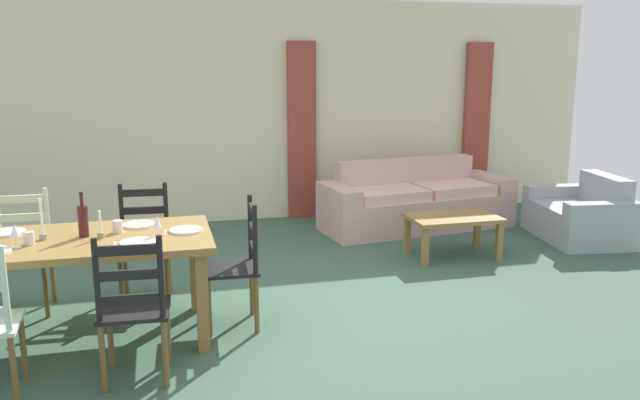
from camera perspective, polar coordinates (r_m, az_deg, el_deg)
ground_plane at (r=5.10m, az=-3.32°, el=-10.33°), size 9.60×9.60×0.02m
wall_far at (r=8.00m, az=-8.09°, el=7.79°), size 9.60×0.16×2.70m
curtain_panel_left at (r=8.03m, az=-1.62°, el=6.13°), size 0.35×0.08×2.20m
curtain_panel_right at (r=8.88m, az=13.75°, el=6.36°), size 0.35×0.08×2.20m
dining_table at (r=4.76m, az=-21.21°, el=-4.23°), size 1.90×0.96×0.75m
dining_chair_near_right at (r=4.09m, az=-16.27°, el=-9.25°), size 0.45×0.43×0.96m
dining_chair_far_left at (r=5.57m, az=-24.92°, el=-4.21°), size 0.42×0.40×0.96m
dining_chair_far_right at (r=5.49m, az=-15.35°, el=-3.73°), size 0.44×0.43×0.96m
dining_chair_head_east at (r=4.80m, az=-7.35°, el=-5.68°), size 0.42×0.44×0.96m
dinner_plate_near_right at (r=4.46m, az=-15.90°, el=-3.66°), size 0.24×0.24×0.02m
fork_near_right at (r=4.47m, az=-17.82°, el=-3.83°), size 0.02×0.17×0.01m
dinner_plate_far_left at (r=5.05m, az=-26.05°, el=-2.62°), size 0.24×0.24×0.02m
dinner_plate_far_right at (r=4.94m, az=-15.79°, el=-2.13°), size 0.24×0.24×0.02m
fork_far_right at (r=4.95m, az=-17.52°, el=-2.28°), size 0.03×0.17×0.01m
dinner_plate_head_east at (r=4.70m, az=-11.82°, el=-2.64°), size 0.24×0.24×0.02m
fork_head_east at (r=4.70m, az=-13.64°, el=-2.81°), size 0.03×0.17×0.01m
wine_bottle at (r=4.73m, az=-20.34°, el=-1.70°), size 0.07×0.07×0.32m
wine_glass_near_left at (r=4.62m, az=-25.53°, el=-2.53°), size 0.06×0.06×0.16m
wine_glass_near_right at (r=4.54m, az=-14.31°, el=-1.97°), size 0.06×0.06×0.16m
coffee_cup_primary at (r=4.77m, az=-17.58°, el=-2.28°), size 0.07×0.07×0.09m
coffee_cup_secondary at (r=4.68m, az=-24.49°, el=-3.11°), size 0.07×0.07×0.09m
candle_tall at (r=4.76m, az=-23.48°, el=-2.28°), size 0.05×0.05×0.29m
candle_short at (r=4.66m, az=-18.95°, el=-2.61°), size 0.05×0.05×0.19m
couch at (r=7.75m, az=8.39°, el=-0.27°), size 2.36×1.09×0.80m
coffee_table at (r=6.63m, az=11.76°, el=-1.94°), size 0.90×0.56×0.42m
armchair_upholstered at (r=7.74m, az=22.41°, el=-1.41°), size 0.95×1.26×0.72m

